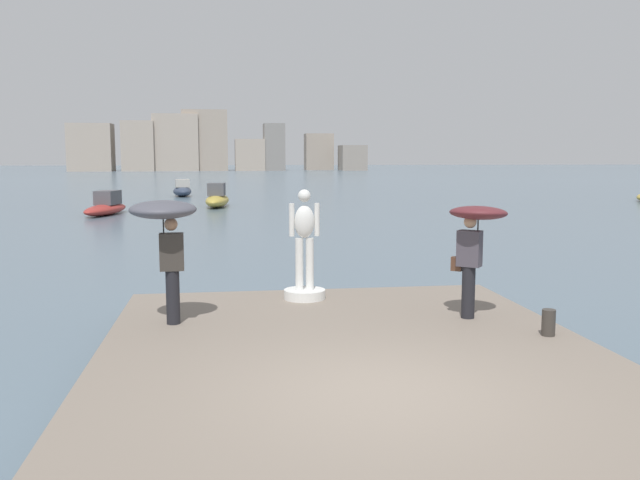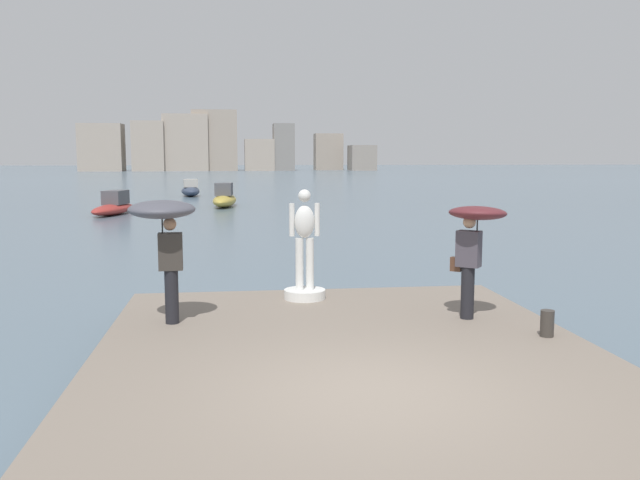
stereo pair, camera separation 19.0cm
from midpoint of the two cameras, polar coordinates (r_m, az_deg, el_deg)
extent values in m
plane|color=slate|center=(47.50, -6.10, 3.31)|extent=(400.00, 400.00, 0.00)
cube|color=slate|center=(9.50, 2.39, -10.67)|extent=(7.13, 9.05, 0.40)
cylinder|color=white|center=(12.88, -1.74, -4.60)|extent=(0.79, 0.79, 0.18)
cylinder|color=white|center=(12.77, -2.19, -2.05)|extent=(0.15, 0.15, 0.99)
cylinder|color=white|center=(12.79, -1.30, -2.03)|extent=(0.15, 0.15, 0.99)
ellipsoid|color=white|center=(12.67, -1.76, 1.55)|extent=(0.38, 0.26, 0.62)
sphere|color=white|center=(12.64, -1.77, 3.76)|extent=(0.24, 0.24, 0.24)
cylinder|color=white|center=(12.65, -2.84, 1.72)|extent=(0.10, 0.10, 0.62)
cylinder|color=white|center=(12.70, -0.68, 1.75)|extent=(0.10, 0.10, 0.62)
cylinder|color=black|center=(11.19, -12.83, -4.74)|extent=(0.22, 0.22, 0.88)
cube|color=#38332D|center=(11.06, -12.93, -0.98)|extent=(0.39, 0.26, 0.60)
sphere|color=#A87A5B|center=(11.01, -13.00, 1.31)|extent=(0.21, 0.21, 0.21)
cylinder|color=#262626|center=(11.06, -13.59, 0.72)|extent=(0.02, 0.02, 0.56)
ellipsoid|color=#4C4C56|center=(11.03, -13.65, 2.52)|extent=(1.11, 1.12, 0.32)
cylinder|color=black|center=(11.55, 11.99, -4.35)|extent=(0.22, 0.22, 0.88)
cube|color=#47424C|center=(11.42, 12.08, -0.71)|extent=(0.45, 0.42, 0.60)
sphere|color=tan|center=(11.37, 12.14, 1.52)|extent=(0.21, 0.21, 0.21)
cylinder|color=#262626|center=(11.39, 12.76, 0.75)|extent=(0.02, 0.02, 0.49)
ellipsoid|color=#5B2328|center=(11.36, 12.80, 2.26)|extent=(1.33, 1.33, 0.28)
cube|color=#513323|center=(11.55, 11.04, -2.00)|extent=(0.20, 0.19, 0.24)
cylinder|color=#38332D|center=(10.79, 18.31, -6.66)|extent=(0.20, 0.20, 0.40)
ellipsoid|color=#B2993D|center=(42.21, -8.82, 3.32)|extent=(1.81, 4.85, 0.77)
cube|color=#4C4C51|center=(41.82, -8.90, 4.26)|extent=(1.12, 1.29, 0.76)
ellipsoid|color=#9E2D28|center=(37.79, -17.84, 2.48)|extent=(2.30, 4.97, 0.58)
cube|color=#4C4C51|center=(38.08, -17.67, 3.45)|extent=(1.29, 1.78, 0.75)
ellipsoid|color=#2D384C|center=(53.89, -11.69, 4.06)|extent=(1.84, 3.78, 0.78)
cube|color=#B2ADA3|center=(53.59, -11.69, 4.73)|extent=(1.16, 1.16, 0.62)
cube|color=#A89989|center=(151.57, -18.86, 7.43)|extent=(9.02, 6.07, 10.01)
cube|color=#A89989|center=(149.86, -15.14, 7.68)|extent=(6.74, 5.42, 10.61)
cube|color=#A89989|center=(150.11, -12.12, 8.06)|extent=(9.67, 5.78, 12.15)
cube|color=gray|center=(150.90, -9.74, 8.30)|extent=(9.73, 6.55, 13.12)
cube|color=#A89989|center=(150.91, -6.01, 7.18)|extent=(6.45, 6.68, 6.89)
cube|color=gray|center=(151.26, -3.96, 7.85)|extent=(4.53, 6.29, 10.31)
cube|color=gray|center=(157.35, -0.14, 7.47)|extent=(6.37, 4.87, 8.34)
cube|color=gray|center=(153.54, 2.73, 6.97)|extent=(5.64, 6.54, 5.62)
camera|label=1|loc=(0.10, -90.43, -0.05)|focal=37.78mm
camera|label=2|loc=(0.10, 89.57, 0.05)|focal=37.78mm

